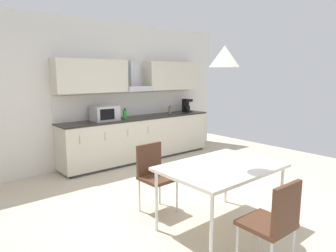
{
  "coord_description": "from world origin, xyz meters",
  "views": [
    {
      "loc": [
        -2.49,
        -2.76,
        1.74
      ],
      "look_at": [
        0.31,
        0.57,
        1.0
      ],
      "focal_mm": 32.0,
      "sensor_mm": 36.0,
      "label": 1
    }
  ],
  "objects_px": {
    "dining_table": "(221,170)",
    "chair_far_left": "(154,171)",
    "microwave": "(105,113)",
    "chair_near_left": "(275,219)",
    "coffee_maker": "(186,105)",
    "pendant_lamp": "(225,56)",
    "bottle_brown": "(170,110)",
    "bottle_green": "(125,114)"
  },
  "relations": [
    {
      "from": "microwave",
      "to": "pendant_lamp",
      "type": "height_order",
      "value": "pendant_lamp"
    },
    {
      "from": "chair_far_left",
      "to": "chair_near_left",
      "type": "distance_m",
      "value": 1.7
    },
    {
      "from": "dining_table",
      "to": "chair_far_left",
      "type": "relative_size",
      "value": 1.53
    },
    {
      "from": "coffee_maker",
      "to": "bottle_green",
      "type": "xyz_separation_m",
      "value": [
        -1.7,
        -0.03,
        -0.06
      ]
    },
    {
      "from": "chair_far_left",
      "to": "chair_near_left",
      "type": "relative_size",
      "value": 1.0
    },
    {
      "from": "chair_far_left",
      "to": "pendant_lamp",
      "type": "bearing_deg",
      "value": -70.51
    },
    {
      "from": "bottle_green",
      "to": "chair_far_left",
      "type": "height_order",
      "value": "bottle_green"
    },
    {
      "from": "microwave",
      "to": "dining_table",
      "type": "distance_m",
      "value": 2.98
    },
    {
      "from": "microwave",
      "to": "bottle_green",
      "type": "xyz_separation_m",
      "value": [
        0.44,
        -0.0,
        -0.05
      ]
    },
    {
      "from": "bottle_brown",
      "to": "chair_near_left",
      "type": "relative_size",
      "value": 0.21
    },
    {
      "from": "dining_table",
      "to": "chair_near_left",
      "type": "relative_size",
      "value": 1.53
    },
    {
      "from": "bottle_green",
      "to": "dining_table",
      "type": "xyz_separation_m",
      "value": [
        -0.59,
        -2.95,
        -0.28
      ]
    },
    {
      "from": "dining_table",
      "to": "bottle_brown",
      "type": "bearing_deg",
      "value": 59.51
    },
    {
      "from": "microwave",
      "to": "bottle_brown",
      "type": "distance_m",
      "value": 1.58
    },
    {
      "from": "chair_far_left",
      "to": "chair_near_left",
      "type": "bearing_deg",
      "value": -90.01
    },
    {
      "from": "coffee_maker",
      "to": "pendant_lamp",
      "type": "xyz_separation_m",
      "value": [
        -2.28,
        -2.98,
        0.89
      ]
    },
    {
      "from": "bottle_brown",
      "to": "bottle_green",
      "type": "bearing_deg",
      "value": 178.54
    },
    {
      "from": "dining_table",
      "to": "coffee_maker",
      "type": "bearing_deg",
      "value": 52.54
    },
    {
      "from": "chair_near_left",
      "to": "bottle_brown",
      "type": "bearing_deg",
      "value": 61.81
    },
    {
      "from": "bottle_brown",
      "to": "microwave",
      "type": "bearing_deg",
      "value": 178.94
    },
    {
      "from": "coffee_maker",
      "to": "bottle_green",
      "type": "relative_size",
      "value": 1.49
    },
    {
      "from": "microwave",
      "to": "chair_far_left",
      "type": "bearing_deg",
      "value": -102.03
    },
    {
      "from": "bottle_green",
      "to": "dining_table",
      "type": "relative_size",
      "value": 0.15
    },
    {
      "from": "microwave",
      "to": "dining_table",
      "type": "bearing_deg",
      "value": -92.86
    },
    {
      "from": "microwave",
      "to": "chair_near_left",
      "type": "relative_size",
      "value": 0.55
    },
    {
      "from": "coffee_maker",
      "to": "bottle_brown",
      "type": "bearing_deg",
      "value": -174.34
    },
    {
      "from": "bottle_brown",
      "to": "dining_table",
      "type": "bearing_deg",
      "value": -120.49
    },
    {
      "from": "bottle_green",
      "to": "coffee_maker",
      "type": "bearing_deg",
      "value": 0.9
    },
    {
      "from": "bottle_brown",
      "to": "chair_near_left",
      "type": "bearing_deg",
      "value": -118.19
    },
    {
      "from": "coffee_maker",
      "to": "dining_table",
      "type": "distance_m",
      "value": 3.77
    },
    {
      "from": "microwave",
      "to": "coffee_maker",
      "type": "bearing_deg",
      "value": 0.71
    },
    {
      "from": "coffee_maker",
      "to": "chair_near_left",
      "type": "height_order",
      "value": "coffee_maker"
    },
    {
      "from": "microwave",
      "to": "dining_table",
      "type": "height_order",
      "value": "microwave"
    },
    {
      "from": "microwave",
      "to": "chair_near_left",
      "type": "height_order",
      "value": "microwave"
    },
    {
      "from": "bottle_green",
      "to": "chair_far_left",
      "type": "xyz_separation_m",
      "value": [
        -0.89,
        -2.1,
        -0.45
      ]
    },
    {
      "from": "bottle_green",
      "to": "bottle_brown",
      "type": "distance_m",
      "value": 1.14
    },
    {
      "from": "bottle_brown",
      "to": "dining_table",
      "type": "distance_m",
      "value": 3.41
    },
    {
      "from": "coffee_maker",
      "to": "chair_near_left",
      "type": "bearing_deg",
      "value": -124.01
    },
    {
      "from": "microwave",
      "to": "bottle_green",
      "type": "bearing_deg",
      "value": -0.04
    },
    {
      "from": "microwave",
      "to": "coffee_maker",
      "type": "distance_m",
      "value": 2.14
    },
    {
      "from": "chair_far_left",
      "to": "chair_near_left",
      "type": "xyz_separation_m",
      "value": [
        -0.0,
        -1.7,
        0.0
      ]
    },
    {
      "from": "bottle_brown",
      "to": "dining_table",
      "type": "relative_size",
      "value": 0.14
    }
  ]
}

